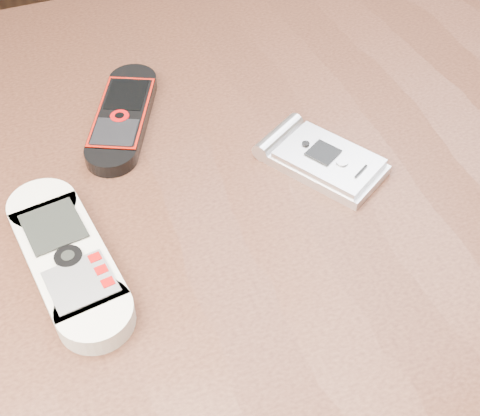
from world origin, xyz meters
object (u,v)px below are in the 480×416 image
object	(u,v)px
table	(235,292)
nokia_white	(67,258)
nokia_black_red	(123,116)
motorola_razr	(325,160)

from	to	relation	value
table	nokia_white	size ratio (longest dim) A/B	6.89
nokia_white	nokia_black_red	size ratio (longest dim) A/B	1.14
nokia_black_red	table	bearing A→B (deg)	-44.59
nokia_white	nokia_black_red	world-z (taller)	nokia_white
nokia_black_red	nokia_white	bearing A→B (deg)	-92.62
nokia_black_red	motorola_razr	bearing A→B (deg)	-13.97
table	motorola_razr	bearing A→B (deg)	16.40
table	nokia_black_red	distance (m)	0.20
motorola_razr	nokia_black_red	bearing A→B (deg)	109.58
table	nokia_black_red	xyz separation A→B (m)	(-0.06, 0.15, 0.11)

